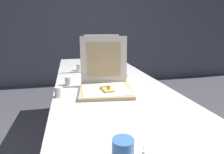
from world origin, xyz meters
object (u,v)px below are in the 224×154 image
Objects in this scene: table at (105,83)px; cup_white_near_left at (59,92)px; pizza_box_middle at (104,68)px; cup_white_far at (79,67)px; pizza_box_front at (105,83)px; cup_white_near_center at (68,81)px; cup_printed_front at (123,151)px.

table is 0.57m from cup_white_near_left.
pizza_box_middle is 5.71× the size of cup_white_far.
pizza_box_front is 6.28× the size of cup_white_far.
cup_white_near_left is at bearing -102.30° from cup_white_far.
cup_white_near_center is 0.28m from cup_white_near_left.
pizza_box_middle is 0.76m from cup_white_near_left.
pizza_box_middle is at bearing 83.42° from table.
cup_white_far is 1.00× the size of cup_white_near_left.
pizza_box_front reaches higher than pizza_box_middle.
table is at bearing -62.19° from cup_white_far.
cup_white_near_center is (-0.33, -0.13, 0.08)m from table.
table is 0.47m from cup_white_far.
table is 6.49× the size of pizza_box_middle.
cup_white_near_center and cup_white_far have the same top height.
table is 1.13m from cup_printed_front.
pizza_box_middle reaches higher than cup_white_far.
table is 37.06× the size of cup_white_near_center.
pizza_box_front is 4.96× the size of cup_printed_front.
cup_white_near_center is 1.00m from cup_printed_front.
pizza_box_front is 0.76m from cup_white_far.
table is 37.06× the size of cup_white_near_left.
pizza_box_front reaches higher than cup_white_near_left.
pizza_box_middle is at bearing 45.36° from cup_white_near_center.
cup_white_near_left is at bearing 108.71° from cup_printed_front.
cup_printed_front is (0.24, -0.71, 0.01)m from cup_white_near_left.
cup_white_near_center is 1.00× the size of cup_white_near_left.
pizza_box_front is at bearing -78.52° from cup_white_far.
cup_white_near_left is (-0.42, -0.63, -0.02)m from pizza_box_middle.
cup_white_far is (-0.22, 0.41, 0.08)m from table.
cup_white_near_center is at bearing -157.91° from table.
cup_white_near_center and cup_white_near_left have the same top height.
cup_white_far is at bearing 92.42° from cup_printed_front.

